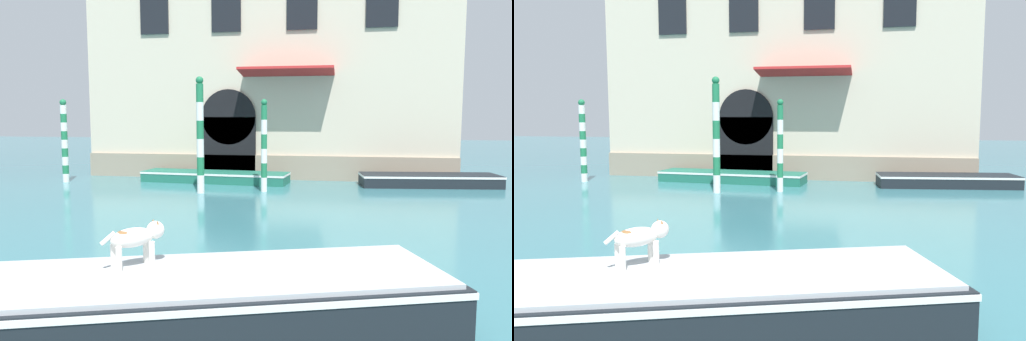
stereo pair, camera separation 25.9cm
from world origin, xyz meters
TOP-DOWN VIEW (x-y plane):
  - boat_foreground at (3.84, 6.31)m, footprint 6.63×3.99m
  - dog_on_deck at (2.90, 6.44)m, footprint 0.66×0.71m
  - boat_moored_near_palazzo at (0.33, 20.02)m, footprint 6.13×1.93m
  - boat_moored_far at (8.76, 20.34)m, footprint 5.34×2.15m
  - mooring_pole_0 at (2.72, 17.85)m, footprint 0.22×0.22m
  - mooring_pole_1 at (-5.70, 18.97)m, footprint 0.26×0.26m
  - mooring_pole_2 at (0.58, 17.14)m, footprint 0.27×0.27m

SIDE VIEW (x-z plane):
  - boat_moored_near_palazzo at x=0.33m, z-range 0.01..0.45m
  - boat_moored_far at x=8.76m, z-range 0.01..0.49m
  - boat_foreground at x=3.84m, z-range 0.02..0.74m
  - dog_on_deck at x=2.90m, z-range 0.81..1.40m
  - mooring_pole_0 at x=2.72m, z-range 0.02..3.31m
  - mooring_pole_1 at x=-5.70m, z-range 0.02..3.40m
  - mooring_pole_2 at x=0.58m, z-range 0.02..4.08m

